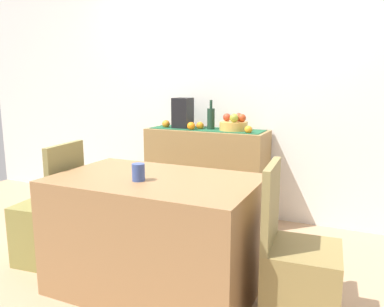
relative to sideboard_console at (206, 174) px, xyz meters
name	(u,v)px	position (x,y,z in m)	size (l,w,h in m)	color
ground_plane	(176,259)	(0.13, -0.92, -0.45)	(6.40, 6.40, 0.02)	tan
room_wall_rear	(230,79)	(0.13, 0.26, 0.91)	(6.40, 0.06, 2.70)	silver
sideboard_console	(206,174)	(0.00, 0.00, 0.00)	(1.15, 0.42, 0.88)	olive
table_runner	(207,129)	(0.00, 0.00, 0.44)	(1.08, 0.32, 0.01)	#1C5535
fruit_bowl	(233,126)	(0.27, 0.00, 0.49)	(0.26, 0.26, 0.08)	gold
apple_front	(234,118)	(0.28, -0.04, 0.56)	(0.08, 0.08, 0.08)	olive
apple_rear	(227,117)	(0.19, 0.02, 0.56)	(0.07, 0.07, 0.07)	#B73923
apple_center	(239,117)	(0.29, 0.07, 0.56)	(0.08, 0.08, 0.08)	#B13E23
apple_left	(242,118)	(0.34, 0.00, 0.56)	(0.07, 0.07, 0.07)	#B33D1B
wine_bottle	(211,118)	(0.04, 0.00, 0.55)	(0.07, 0.07, 0.28)	#1D3827
coffee_maker	(183,113)	(-0.25, 0.00, 0.59)	(0.16, 0.18, 0.29)	black
orange_loose_mid	(248,130)	(0.44, -0.11, 0.47)	(0.07, 0.07, 0.07)	orange
orange_loose_end	(191,126)	(-0.11, -0.11, 0.48)	(0.08, 0.08, 0.08)	orange
orange_loose_far	(200,126)	(-0.06, -0.02, 0.48)	(0.07, 0.07, 0.07)	orange
orange_loose_near_bowl	(166,124)	(-0.42, -0.04, 0.48)	(0.08, 0.08, 0.08)	orange
dining_table	(155,234)	(0.20, -1.34, -0.07)	(1.27, 0.78, 0.74)	olive
coffee_cup	(138,172)	(0.15, -1.45, 0.35)	(0.08, 0.08, 0.11)	#384D8E
chair_near_window	(50,227)	(-0.70, -1.34, -0.17)	(0.44, 0.44, 0.90)	olive
chair_by_corner	(298,279)	(1.10, -1.34, -0.17)	(0.43, 0.43, 0.90)	olive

